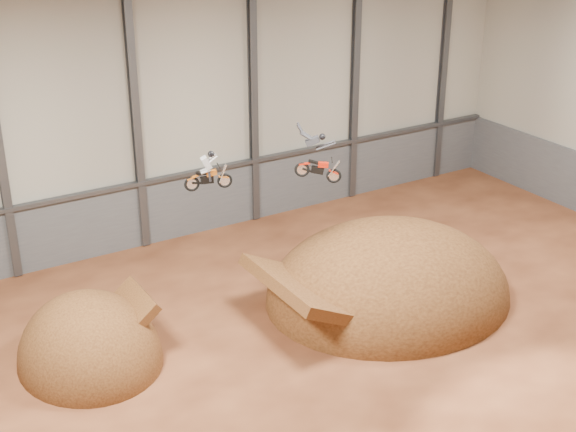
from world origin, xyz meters
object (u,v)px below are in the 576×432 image
at_px(fmx_rider_b, 317,154).
at_px(fmx_rider_a, 208,169).
at_px(takeoff_ramp, 91,361).
at_px(landing_ramp, 388,296).

bearing_deg(fmx_rider_b, fmx_rider_a, -136.51).
distance_m(fmx_rider_a, fmx_rider_b, 5.89).
relative_size(takeoff_ramp, fmx_rider_b, 2.40).
distance_m(takeoff_ramp, landing_ramp, 13.74).
relative_size(landing_ramp, fmx_rider_a, 6.32).
relative_size(takeoff_ramp, landing_ramp, 0.56).
xyz_separation_m(takeoff_ramp, landing_ramp, (13.59, -2.03, 0.00)).
height_order(takeoff_ramp, fmx_rider_a, fmx_rider_a).
xyz_separation_m(landing_ramp, fmx_rider_a, (-8.68, 0.60, 7.81)).
relative_size(fmx_rider_a, fmx_rider_b, 0.68).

